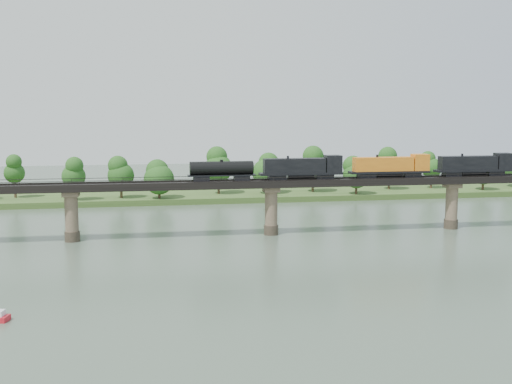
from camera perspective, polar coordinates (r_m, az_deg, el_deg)
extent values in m
plane|color=#3C4D3E|center=(105.10, 4.50, -6.98)|extent=(400.00, 400.00, 0.00)
cube|color=#355120|center=(187.04, -1.88, -0.27)|extent=(300.00, 24.00, 1.60)
cylinder|color=#473A2D|center=(131.89, -16.01, -3.80)|extent=(3.00, 3.00, 2.00)
cylinder|color=#7A644F|center=(131.10, -16.08, -1.88)|extent=(2.60, 2.60, 9.00)
cube|color=#7A644F|center=(130.52, -16.15, -0.14)|extent=(3.20, 3.20, 1.00)
cylinder|color=#473A2D|center=(133.45, 1.35, -3.38)|extent=(3.00, 3.00, 2.00)
cylinder|color=#7A644F|center=(132.66, 1.35, -1.47)|extent=(2.60, 2.60, 9.00)
cube|color=#7A644F|center=(132.09, 1.36, 0.25)|extent=(3.20, 3.20, 1.00)
cylinder|color=#473A2D|center=(146.36, 16.93, -2.73)|extent=(3.00, 3.00, 2.00)
cylinder|color=#7A644F|center=(145.64, 16.99, -0.99)|extent=(2.60, 2.60, 9.00)
cube|color=#7A644F|center=(145.12, 17.06, 0.58)|extent=(3.20, 3.20, 1.00)
cube|color=black|center=(131.93, 1.36, 0.78)|extent=(220.00, 5.00, 1.50)
cube|color=black|center=(131.11, 1.43, 1.11)|extent=(220.00, 0.12, 0.16)
cube|color=black|center=(132.57, 1.30, 1.18)|extent=(220.00, 0.12, 0.16)
cube|color=black|center=(129.43, 1.57, 1.30)|extent=(220.00, 0.10, 0.10)
cube|color=black|center=(134.11, 1.17, 1.52)|extent=(220.00, 0.10, 0.10)
cube|color=black|center=(129.47, 1.57, 1.14)|extent=(0.08, 0.08, 0.70)
cube|color=black|center=(134.15, 1.17, 1.37)|extent=(0.08, 0.08, 0.70)
cylinder|color=#382619|center=(187.63, -20.61, 0.09)|extent=(0.70, 0.70, 3.71)
sphere|color=#194814|center=(187.09, -20.68, 1.59)|extent=(5.67, 5.67, 5.67)
sphere|color=#194814|center=(186.81, -20.73, 2.54)|extent=(4.25, 4.25, 4.25)
cylinder|color=#382619|center=(177.44, -15.85, -0.15)|extent=(0.70, 0.70, 3.51)
sphere|color=#194814|center=(176.89, -15.90, 1.35)|extent=(6.31, 6.31, 6.31)
sphere|color=#194814|center=(176.61, -15.94, 2.29)|extent=(4.73, 4.73, 4.73)
cylinder|color=#382619|center=(179.04, -11.88, 0.02)|extent=(0.70, 0.70, 3.34)
sphere|color=#194814|center=(178.52, -11.92, 1.44)|extent=(7.18, 7.18, 7.18)
sphere|color=#194814|center=(178.25, -11.95, 2.33)|extent=(5.39, 5.39, 5.39)
cylinder|color=#382619|center=(176.30, -8.59, -0.11)|extent=(0.70, 0.70, 2.83)
sphere|color=#194814|center=(175.84, -8.61, 1.11)|extent=(8.26, 8.26, 8.26)
sphere|color=#194814|center=(175.59, -8.63, 1.87)|extent=(6.19, 6.19, 6.19)
cylinder|color=#382619|center=(183.78, -3.34, 0.46)|extent=(0.70, 0.70, 3.96)
sphere|color=#194814|center=(183.19, -3.35, 2.10)|extent=(8.07, 8.07, 8.07)
sphere|color=#194814|center=(182.91, -3.36, 3.13)|extent=(6.05, 6.05, 6.05)
cylinder|color=#382619|center=(184.30, 0.91, 0.38)|extent=(0.70, 0.70, 3.27)
sphere|color=#194814|center=(183.80, 0.91, 1.73)|extent=(8.03, 8.03, 8.03)
sphere|color=#194814|center=(183.54, 0.91, 2.57)|extent=(6.02, 6.02, 6.02)
cylinder|color=#382619|center=(188.48, 5.07, 0.61)|extent=(0.70, 0.70, 3.92)
sphere|color=#194814|center=(187.91, 5.09, 2.20)|extent=(8.29, 8.29, 8.29)
sphere|color=#194814|center=(187.63, 5.10, 3.19)|extent=(6.21, 6.21, 6.21)
cylinder|color=#382619|center=(185.04, 8.89, 0.28)|extent=(0.70, 0.70, 3.02)
sphere|color=#194814|center=(184.58, 8.92, 1.52)|extent=(7.74, 7.74, 7.74)
sphere|color=#194814|center=(184.33, 8.93, 2.30)|extent=(5.80, 5.80, 5.80)
cylinder|color=#382619|center=(197.59, 11.73, 0.79)|extent=(0.70, 0.70, 3.80)
sphere|color=#194814|center=(197.07, 11.77, 2.25)|extent=(7.47, 7.47, 7.47)
sphere|color=#194814|center=(196.81, 11.80, 3.17)|extent=(5.60, 5.60, 5.60)
cylinder|color=#382619|center=(203.20, 15.30, 0.80)|extent=(0.70, 0.70, 3.38)
sphere|color=#194814|center=(202.74, 15.34, 2.07)|extent=(6.23, 6.23, 6.23)
sphere|color=#194814|center=(202.50, 15.37, 2.86)|extent=(4.67, 4.67, 4.67)
cylinder|color=#382619|center=(204.35, 19.52, 0.59)|extent=(0.70, 0.70, 2.77)
sphere|color=#194814|center=(203.96, 19.56, 1.62)|extent=(7.04, 7.04, 7.04)
sphere|color=#194814|center=(203.75, 19.59, 2.26)|extent=(5.28, 5.28, 5.28)
cube|color=black|center=(149.50, 20.45, 1.59)|extent=(3.67, 2.20, 1.01)
cube|color=black|center=(144.71, 16.99, 1.56)|extent=(3.67, 2.20, 1.01)
cube|color=black|center=(146.98, 18.76, 1.83)|extent=(17.42, 2.75, 0.46)
cube|color=black|center=(146.18, 18.31, 2.48)|extent=(12.84, 2.48, 2.93)
cube|color=black|center=(150.20, 21.10, 2.59)|extent=(3.30, 2.75, 3.48)
cylinder|color=black|center=(147.03, 18.75, 1.63)|extent=(5.50, 1.28, 1.28)
cube|color=black|center=(140.84, 13.65, 1.52)|extent=(3.67, 2.20, 1.01)
cube|color=black|center=(137.17, 9.78, 1.46)|extent=(3.67, 2.20, 1.01)
cube|color=black|center=(138.86, 11.75, 1.76)|extent=(17.42, 2.75, 0.46)
cube|color=orange|center=(138.21, 11.24, 2.45)|extent=(12.84, 2.48, 2.93)
cube|color=orange|center=(141.34, 14.37, 2.58)|extent=(3.30, 2.75, 3.48)
cylinder|color=black|center=(138.91, 11.74, 1.55)|extent=(5.50, 1.28, 1.28)
cube|color=black|center=(134.40, 6.09, 1.41)|extent=(3.67, 2.20, 1.01)
cube|color=black|center=(132.02, 1.87, 1.33)|extent=(3.67, 2.20, 1.01)
cube|color=black|center=(133.05, 4.00, 1.65)|extent=(17.42, 2.75, 0.46)
cube|color=black|center=(132.57, 3.43, 2.37)|extent=(12.84, 2.48, 2.93)
cube|color=black|center=(134.65, 6.86, 2.52)|extent=(3.30, 2.75, 3.48)
cylinder|color=black|center=(133.11, 4.00, 1.43)|extent=(5.50, 1.28, 1.28)
cube|color=black|center=(130.76, -1.28, 1.28)|extent=(3.21, 2.02, 1.01)
cube|color=black|center=(129.82, -4.88, 1.20)|extent=(3.21, 2.02, 1.01)
cube|color=black|center=(130.16, -3.08, 1.50)|extent=(13.75, 2.20, 0.28)
cylinder|color=black|center=(130.01, -3.08, 2.14)|extent=(12.84, 2.75, 2.75)
cylinder|color=black|center=(129.88, -3.09, 2.79)|extent=(0.64, 0.64, 0.46)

